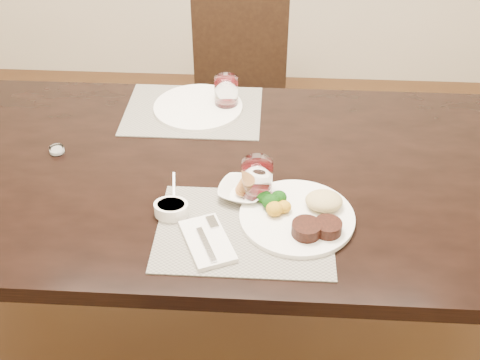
# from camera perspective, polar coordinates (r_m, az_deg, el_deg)

# --- Properties ---
(ground_plane) EXTENTS (4.50, 4.50, 0.00)m
(ground_plane) POSITION_cam_1_polar(r_m,az_deg,el_deg) (2.32, -1.58, -13.98)
(ground_plane) COLOR #3F2414
(ground_plane) RESTS_ON ground
(dining_table) EXTENTS (2.00, 1.00, 0.75)m
(dining_table) POSITION_cam_1_polar(r_m,az_deg,el_deg) (1.84, -1.93, -0.98)
(dining_table) COLOR black
(dining_table) RESTS_ON ground
(chair_far) EXTENTS (0.42, 0.42, 0.90)m
(chair_far) POSITION_cam_1_polar(r_m,az_deg,el_deg) (2.71, -0.12, 8.69)
(chair_far) COLOR black
(chair_far) RESTS_ON ground
(placemat_near) EXTENTS (0.46, 0.34, 0.00)m
(placemat_near) POSITION_cam_1_polar(r_m,az_deg,el_deg) (1.58, 0.44, -4.77)
(placemat_near) COLOR gray
(placemat_near) RESTS_ON dining_table
(placemat_far) EXTENTS (0.46, 0.34, 0.00)m
(placemat_far) POSITION_cam_1_polar(r_m,az_deg,el_deg) (2.07, -4.46, 6.57)
(placemat_far) COLOR gray
(placemat_far) RESTS_ON dining_table
(dinner_plate) EXTENTS (0.31, 0.31, 0.05)m
(dinner_plate) POSITION_cam_1_polar(r_m,az_deg,el_deg) (1.60, 5.96, -3.31)
(dinner_plate) COLOR white
(dinner_plate) RESTS_ON placemat_near
(napkin_fork) EXTENTS (0.17, 0.21, 0.02)m
(napkin_fork) POSITION_cam_1_polar(r_m,az_deg,el_deg) (1.54, -3.11, -5.79)
(napkin_fork) COLOR white
(napkin_fork) RESTS_ON placemat_near
(steak_knife) EXTENTS (0.08, 0.23, 0.01)m
(steak_knife) POSITION_cam_1_polar(r_m,az_deg,el_deg) (1.59, 7.72, -4.52)
(steak_knife) COLOR silver
(steak_knife) RESTS_ON placemat_near
(cracker_bowl) EXTENTS (0.16, 0.16, 0.06)m
(cracker_bowl) POSITION_cam_1_polar(r_m,az_deg,el_deg) (1.67, 0.20, -1.02)
(cracker_bowl) COLOR white
(cracker_bowl) RESTS_ON placemat_near
(sauce_ramekin) EXTENTS (0.09, 0.14, 0.07)m
(sauce_ramekin) POSITION_cam_1_polar(r_m,az_deg,el_deg) (1.62, -6.53, -2.70)
(sauce_ramekin) COLOR white
(sauce_ramekin) RESTS_ON placemat_near
(wine_glass_near) EXTENTS (0.08, 0.08, 0.12)m
(wine_glass_near) POSITION_cam_1_polar(r_m,az_deg,el_deg) (1.65, 1.62, -0.13)
(wine_glass_near) COLOR white
(wine_glass_near) RESTS_ON placemat_near
(far_plate) EXTENTS (0.30, 0.30, 0.01)m
(far_plate) POSITION_cam_1_polar(r_m,az_deg,el_deg) (2.07, -3.99, 6.91)
(far_plate) COLOR white
(far_plate) RESTS_ON placemat_far
(wine_glass_far) EXTENTS (0.08, 0.08, 0.11)m
(wine_glass_far) POSITION_cam_1_polar(r_m,az_deg,el_deg) (2.06, -1.31, 8.16)
(wine_glass_far) COLOR white
(wine_glass_far) RESTS_ON placemat_far
(salt_cellar) EXTENTS (0.04, 0.04, 0.02)m
(salt_cellar) POSITION_cam_1_polar(r_m,az_deg,el_deg) (1.93, -16.96, 2.72)
(salt_cellar) COLOR white
(salt_cellar) RESTS_ON dining_table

